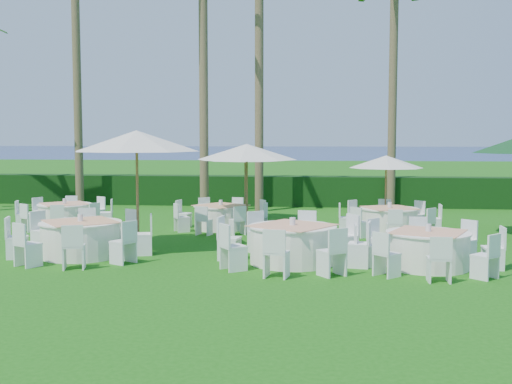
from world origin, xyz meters
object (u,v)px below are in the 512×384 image
banquet_table_f (389,220)px  umbrella_d (386,162)px  umbrella_a (137,141)px  umbrella_b (247,152)px  umbrella_c (245,154)px  banquet_table_a (81,238)px  banquet_table_e (221,216)px  banquet_table_b (292,243)px  banquet_table_d (65,215)px  banquet_table_c (428,249)px

banquet_table_f → umbrella_d: bearing=90.0°
banquet_table_f → umbrella_a: size_ratio=0.93×
banquet_table_f → umbrella_b: 4.60m
umbrella_a → umbrella_d: bearing=35.9°
umbrella_c → umbrella_d: size_ratio=1.11×
umbrella_c → umbrella_d: umbrella_c is taller
banquet_table_a → banquet_table_f: banquet_table_a is taller
banquet_table_e → umbrella_a: bearing=-112.0°
umbrella_b → umbrella_c: (-0.39, 2.77, -0.15)m
umbrella_a → banquet_table_e: bearing=68.0°
banquet_table_a → umbrella_a: umbrella_a is taller
banquet_table_b → umbrella_d: size_ratio=1.50×
umbrella_a → umbrella_d: (6.49, 4.71, -0.67)m
banquet_table_d → umbrella_a: umbrella_a is taller
banquet_table_e → banquet_table_c: bearing=-44.4°
banquet_table_f → umbrella_d: (0.00, 1.28, 1.63)m
banquet_table_a → umbrella_b: 5.52m
banquet_table_c → banquet_table_f: 4.96m
banquet_table_a → umbrella_c: bearing=65.2°
umbrella_a → umbrella_d: 8.05m
banquet_table_a → umbrella_b: (3.45, 3.85, 1.93)m
banquet_table_b → umbrella_a: bearing=161.0°
banquet_table_d → umbrella_d: umbrella_d is taller
banquet_table_d → banquet_table_f: bearing=-1.0°
umbrella_c → umbrella_d: 4.58m
banquet_table_d → banquet_table_a: bearing=-63.5°
banquet_table_b → umbrella_c: bearing=105.4°
umbrella_d → banquet_table_b: bearing=-113.2°
banquet_table_c → banquet_table_e: bearing=135.6°
umbrella_a → umbrella_c: size_ratio=1.24×
banquet_table_c → umbrella_c: bearing=124.1°
banquet_table_d → umbrella_c: (5.39, 1.97, 1.83)m
banquet_table_e → umbrella_b: size_ratio=1.00×
umbrella_b → umbrella_d: size_ratio=1.26×
banquet_table_b → umbrella_a: umbrella_a is taller
banquet_table_a → umbrella_a: 2.71m
banquet_table_a → banquet_table_c: banquet_table_a is taller
banquet_table_a → umbrella_d: umbrella_d is taller
banquet_table_e → banquet_table_d: bearing=-179.1°
umbrella_a → umbrella_d: size_ratio=1.38×
umbrella_c → umbrella_d: bearing=-10.9°
banquet_table_d → umbrella_b: umbrella_b is taller
umbrella_d → umbrella_a: bearing=-144.1°
banquet_table_d → umbrella_a: bearing=-46.8°
banquet_table_c → banquet_table_d: size_ratio=1.08×
banquet_table_c → umbrella_b: size_ratio=1.09×
banquet_table_b → banquet_table_f: (2.59, 4.77, -0.06)m
banquet_table_f → umbrella_d: size_ratio=1.28×
banquet_table_d → banquet_table_b: bearing=-34.2°
umbrella_b → umbrella_d: umbrella_b is taller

